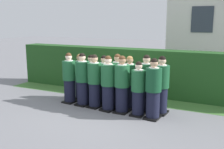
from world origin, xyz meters
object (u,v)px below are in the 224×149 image
student_front_row_2 (95,82)px  student_front_row_3 (108,85)px  student_front_row_0 (69,79)px  student_rear_row_1 (91,79)px  student_rear_row_5 (146,84)px  student_rear_row_6 (161,87)px  student_rear_row_0 (80,78)px  student_front_row_1 (83,81)px  student_rear_row_3 (117,81)px  student_rear_row_4 (129,83)px  student_front_row_6 (153,90)px  student_rear_row_2 (104,80)px  student_front_row_5 (138,90)px  student_front_row_4 (122,86)px

student_front_row_2 → student_front_row_3: same height
student_front_row_0 → student_rear_row_1: (0.56, 0.46, -0.04)m
student_rear_row_5 → student_rear_row_6: same height
student_rear_row_0 → student_rear_row_5: size_ratio=0.92×
student_front_row_1 → student_rear_row_3: size_ratio=1.01×
student_rear_row_3 → student_rear_row_4: student_rear_row_3 is taller
student_front_row_6 → student_front_row_3: bearing=176.2°
student_front_row_1 → student_rear_row_4: student_front_row_1 is taller
student_front_row_1 → student_rear_row_6: 2.49m
student_rear_row_1 → student_rear_row_2: student_rear_row_2 is taller
student_rear_row_2 → student_rear_row_4: student_rear_row_4 is taller
student_front_row_2 → student_rear_row_1: (-0.44, 0.54, -0.05)m
student_rear_row_1 → student_rear_row_5: bearing=-4.6°
student_front_row_5 → student_rear_row_4: size_ratio=0.96×
student_front_row_3 → student_front_row_6: size_ratio=0.99×
student_rear_row_4 → student_rear_row_2: bearing=172.1°
student_front_row_6 → student_rear_row_0: (-2.87, 0.79, -0.06)m
student_front_row_3 → student_rear_row_0: 1.60m
student_rear_row_2 → student_rear_row_3: bearing=-9.4°
student_front_row_0 → student_front_row_3: bearing=-6.0°
student_front_row_2 → student_rear_row_6: bearing=9.0°
student_front_row_3 → student_rear_row_3: student_front_row_3 is taller
student_front_row_3 → student_rear_row_6: 1.57m
student_front_row_0 → student_front_row_2: (1.00, -0.08, 0.01)m
student_rear_row_4 → student_rear_row_5: 0.54m
student_rear_row_4 → student_rear_row_5: student_rear_row_5 is taller
student_rear_row_0 → student_front_row_3: bearing=-25.8°
student_front_row_1 → student_front_row_5: bearing=-4.2°
student_front_row_3 → student_front_row_6: 1.43m
student_rear_row_6 → student_front_row_2: bearing=-171.0°
student_front_row_1 → student_rear_row_6: size_ratio=0.99×
student_front_row_5 → student_front_row_6: 0.46m
student_rear_row_1 → student_rear_row_4: bearing=-5.3°
student_rear_row_1 → student_rear_row_6: student_rear_row_6 is taller
student_front_row_5 → student_rear_row_0: 2.52m
student_front_row_6 → student_rear_row_4: bearing=148.2°
student_rear_row_4 → student_front_row_3: bearing=-135.0°
student_rear_row_1 → student_rear_row_5: 1.98m
student_rear_row_2 → student_front_row_4: bearing=-34.3°
student_front_row_1 → student_rear_row_0: (-0.48, 0.60, -0.06)m
student_rear_row_5 → student_front_row_0: bearing=-173.2°
student_front_row_1 → student_front_row_3: size_ratio=1.01×
student_front_row_3 → student_rear_row_6: size_ratio=0.98×
student_front_row_3 → student_rear_row_1: student_front_row_3 is taller
student_front_row_1 → student_rear_row_3: bearing=23.2°
student_front_row_0 → student_front_row_5: 2.49m
student_rear_row_1 → student_rear_row_2: bearing=-0.3°
student_rear_row_2 → student_rear_row_6: student_rear_row_6 is taller
student_front_row_4 → student_rear_row_0: size_ratio=1.08×
student_front_row_6 → student_rear_row_4: student_front_row_6 is taller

